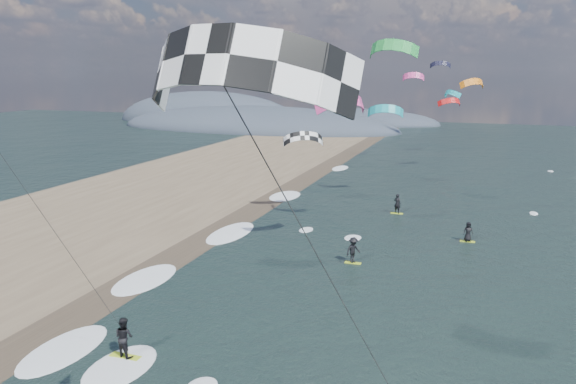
% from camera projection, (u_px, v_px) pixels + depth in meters
% --- Properties ---
extents(wet_sand_strip, '(3.00, 240.00, 0.00)m').
position_uv_depth(wet_sand_strip, '(86.00, 310.00, 30.62)').
color(wet_sand_strip, '#382D23').
rests_on(wet_sand_strip, ground).
extents(coastal_hills, '(80.00, 41.00, 15.00)m').
position_uv_depth(coastal_hills, '(249.00, 125.00, 131.41)').
color(coastal_hills, '#3D4756').
rests_on(coastal_hills, ground).
extents(kitesurfer_near_a, '(7.86, 8.60, 14.20)m').
position_uv_depth(kitesurfer_near_a, '(273.00, 187.00, 10.78)').
color(kitesurfer_near_a, '#B2CE24').
rests_on(kitesurfer_near_a, ground).
extents(far_kitesurfers, '(8.28, 15.36, 1.82)m').
position_uv_depth(far_kitesurfers, '(392.00, 234.00, 41.62)').
color(far_kitesurfers, '#B2CE24').
rests_on(far_kitesurfers, ground).
extents(bg_kite_field, '(16.68, 71.81, 8.66)m').
position_uv_depth(bg_kite_field, '(418.00, 88.00, 65.66)').
color(bg_kite_field, black).
rests_on(bg_kite_field, ground).
extents(shoreline_surf, '(2.40, 79.40, 0.11)m').
position_uv_depth(shoreline_surf, '(153.00, 282.00, 34.60)').
color(shoreline_surf, white).
rests_on(shoreline_surf, ground).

